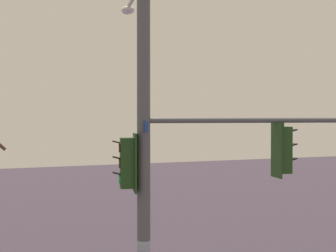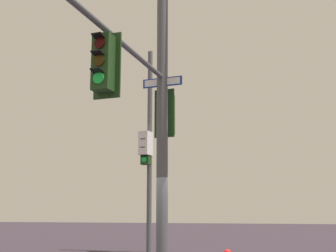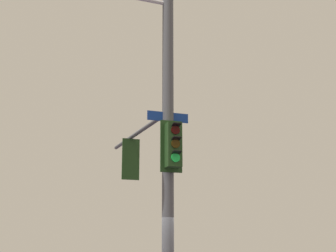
% 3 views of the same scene
% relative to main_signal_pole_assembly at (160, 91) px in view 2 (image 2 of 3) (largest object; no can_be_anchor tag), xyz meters
% --- Properties ---
extents(main_signal_pole_assembly, '(5.64, 3.54, 8.73)m').
position_rel_main_signal_pole_assembly_xyz_m(main_signal_pole_assembly, '(0.00, 0.00, 0.00)').
color(main_signal_pole_assembly, '#4C4F54').
rests_on(main_signal_pole_assembly, ground).
extents(secondary_pole_assembly, '(0.76, 0.53, 8.46)m').
position_rel_main_signal_pole_assembly_xyz_m(secondary_pole_assembly, '(6.96, 1.97, -0.39)').
color(secondary_pole_assembly, '#4C4F54').
rests_on(secondary_pole_assembly, ground).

